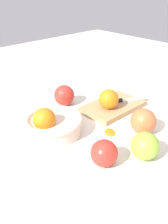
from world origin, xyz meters
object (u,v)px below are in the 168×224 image
at_px(apple_front_left, 104,153).
at_px(apple_front_left_2, 145,146).
at_px(cutting_board, 113,107).
at_px(apple_front_right_2, 143,121).
at_px(orange_on_board, 109,99).
at_px(knife, 124,100).
at_px(apple_back_center, 64,95).
at_px(bowl, 52,124).

relative_size(apple_front_left, apple_front_left_2, 0.93).
xyz_separation_m(cutting_board, apple_front_left_2, (-0.16, -0.26, 0.03)).
height_order(cutting_board, apple_front_right_2, apple_front_right_2).
bearing_deg(apple_front_left, orange_on_board, 39.73).
bearing_deg(cutting_board, knife, -10.87).
bearing_deg(orange_on_board, cutting_board, 13.07).
xyz_separation_m(apple_back_center, apple_front_left, (-0.16, -0.36, -0.00)).
height_order(bowl, apple_back_center, bowl).
relative_size(bowl, orange_on_board, 2.62).
bearing_deg(orange_on_board, apple_back_center, 114.18).
bearing_deg(cutting_board, bowl, 175.61).
relative_size(apple_back_center, apple_front_left, 1.08).
xyz_separation_m(cutting_board, orange_on_board, (-0.04, -0.01, 0.05)).
bearing_deg(apple_back_center, apple_front_left_2, -97.39).
bearing_deg(orange_on_board, bowl, 172.95).
distance_m(bowl, apple_front_left_2, 0.30).
xyz_separation_m(orange_on_board, knife, (0.09, -0.00, -0.03)).
xyz_separation_m(bowl, apple_front_left, (0.01, -0.22, 0.00)).
xyz_separation_m(bowl, apple_front_left_2, (0.11, -0.28, 0.00)).
height_order(knife, apple_front_left, apple_front_left).
height_order(orange_on_board, apple_front_left, orange_on_board).
bearing_deg(apple_back_center, apple_front_right_2, -80.88).
relative_size(bowl, cutting_board, 0.82).
height_order(orange_on_board, apple_front_right_2, orange_on_board).
xyz_separation_m(bowl, orange_on_board, (0.24, -0.03, 0.02)).
xyz_separation_m(bowl, cutting_board, (0.27, -0.02, -0.03)).
bearing_deg(orange_on_board, knife, -1.27).
distance_m(apple_front_left_2, apple_front_right_2, 0.14).
bearing_deg(apple_back_center, bowl, -139.93).
xyz_separation_m(bowl, apple_back_center, (0.16, 0.14, 0.00)).
bearing_deg(knife, orange_on_board, 178.73).
bearing_deg(apple_back_center, knife, -45.60).
distance_m(knife, apple_front_left, 0.37).
xyz_separation_m(cutting_board, knife, (0.05, -0.01, 0.01)).
height_order(cutting_board, knife, knife).
bearing_deg(bowl, apple_front_left_2, -68.87).
distance_m(bowl, orange_on_board, 0.24).
height_order(cutting_board, apple_front_left_2, apple_front_left_2).
distance_m(orange_on_board, knife, 0.10).
distance_m(orange_on_board, apple_back_center, 0.18).
relative_size(orange_on_board, apple_front_right_2, 0.87).
height_order(bowl, knife, bowl).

